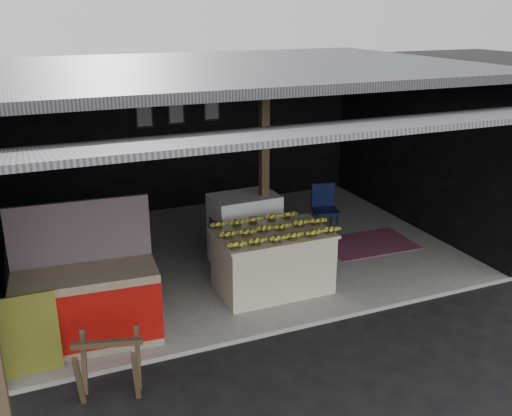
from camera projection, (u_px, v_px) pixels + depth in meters
name	position (u px, v px, depth m)	size (l,w,h in m)	color
ground	(302.00, 329.00, 7.12)	(80.00, 80.00, 0.00)	black
concrete_slab	(232.00, 252.00, 9.29)	(7.00, 5.00, 0.06)	gray
shophouse	(223.00, 123.00, 8.88)	(7.40, 7.29, 3.02)	black
banana_table	(273.00, 261.00, 7.86)	(1.57, 0.97, 0.86)	silver
banana_pile	(273.00, 226.00, 7.69)	(1.45, 0.87, 0.17)	gold
white_crate	(244.00, 230.00, 8.67)	(1.01, 0.71, 1.10)	white
neighbor_stall	(88.00, 303.00, 6.60)	(1.65, 0.83, 1.66)	#998466
green_signboard	(29.00, 335.00, 6.04)	(0.61, 0.04, 0.91)	black
sawhorse	(109.00, 362.00, 5.74)	(0.72, 0.72, 0.67)	#4C3A26
water_barrel	(308.00, 255.00, 8.55)	(0.32, 0.32, 0.47)	#0D1C98
plastic_chair	(324.00, 205.00, 9.89)	(0.49, 0.49, 0.87)	#0A113A
magenta_rug	(368.00, 243.00, 9.55)	(1.50, 1.00, 0.01)	maroon
picture_frames	(178.00, 113.00, 10.68)	(1.62, 0.04, 0.46)	black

